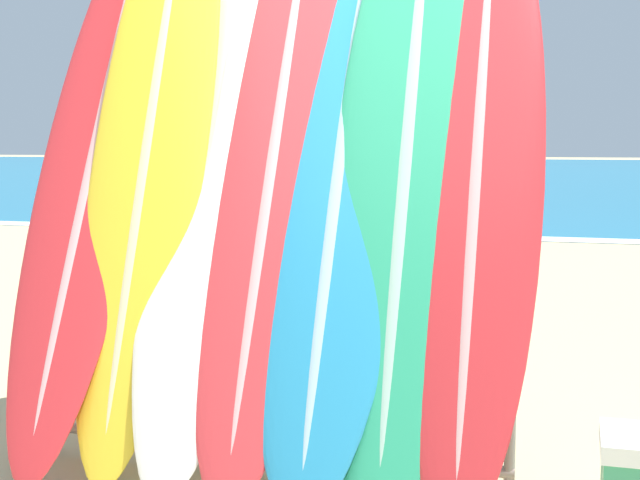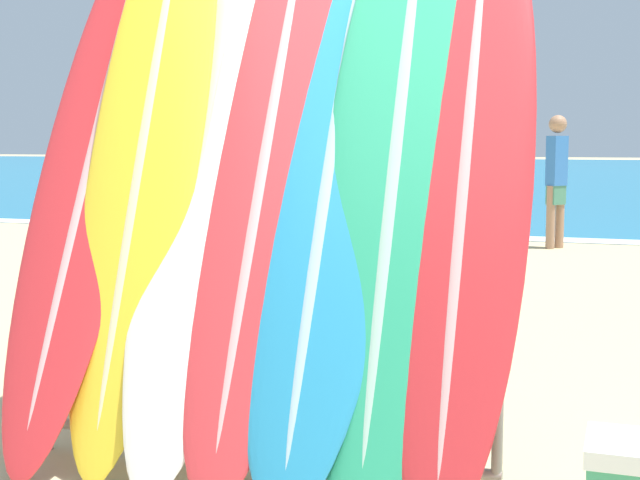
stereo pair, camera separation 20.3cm
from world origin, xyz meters
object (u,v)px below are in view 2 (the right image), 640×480
surfboard_slot_5 (397,162)px  surfboard_slot_1 (146,147)px  person_mid_beach (556,176)px  surfboard_slot_3 (268,162)px  surfboard_rack (252,363)px  surfboard_slot_4 (327,204)px  surfboard_slot_2 (206,181)px  surfboard_slot_6 (465,189)px  surfboard_slot_0 (93,164)px  person_near_water (417,199)px

surfboard_slot_5 → surfboard_slot_1: bearing=179.6°
person_mid_beach → surfboard_slot_3: bearing=32.6°
surfboard_rack → person_mid_beach: 8.19m
surfboard_slot_5 → surfboard_slot_4: bearing=-169.0°
surfboard_slot_1 → surfboard_slot_5: surfboard_slot_1 is taller
surfboard_slot_3 → person_mid_beach: surfboard_slot_3 is taller
surfboard_slot_4 → surfboard_slot_1: bearing=175.9°
surfboard_slot_2 → surfboard_slot_4: surfboard_slot_2 is taller
surfboard_rack → surfboard_slot_5: surfboard_slot_5 is taller
surfboard_slot_2 → surfboard_slot_3: (0.25, 0.03, 0.07)m
surfboard_rack → surfboard_slot_5: (0.54, 0.13, 0.77)m
surfboard_slot_5 → surfboard_slot_6: 0.28m
surfboard_slot_3 → surfboard_slot_6: (0.79, -0.06, -0.09)m
surfboard_slot_1 → surfboard_slot_3: size_ratio=1.05×
surfboard_slot_0 → surfboard_slot_2: surfboard_slot_0 is taller
surfboard_slot_0 → person_near_water: 3.47m
surfboard_slot_0 → surfboard_slot_6: (1.58, -0.06, -0.07)m
surfboard_slot_1 → surfboard_slot_2: 0.31m
surfboard_slot_0 → surfboard_slot_5: (1.32, -0.02, 0.02)m
surfboard_rack → surfboard_slot_1: surfboard_slot_1 is taller
surfboard_slot_1 → surfboard_rack: bearing=-14.8°
surfboard_slot_4 → person_mid_beach: 8.08m
surfboard_slot_0 → surfboard_slot_2: 0.55m
surfboard_rack → surfboard_slot_5: bearing=13.7°
surfboard_slot_2 → person_near_water: surfboard_slot_2 is taller
surfboard_slot_3 → surfboard_slot_6: 0.79m
surfboard_slot_3 → surfboard_slot_5: bearing=-2.4°
surfboard_slot_4 → surfboard_slot_6: size_ratio=0.94×
surfboard_slot_2 → person_near_water: bearing=88.9°
surfboard_slot_3 → surfboard_slot_6: surfboard_slot_3 is taller
surfboard_rack → surfboard_slot_3: surfboard_slot_3 is taller
surfboard_slot_2 → surfboard_slot_6: (1.04, -0.03, -0.01)m
surfboard_slot_2 → surfboard_slot_4: 0.53m
surfboard_slot_1 → person_mid_beach: (1.02, 8.02, -0.39)m
surfboard_slot_6 → person_mid_beach: bearing=92.1°
surfboard_rack → surfboard_slot_3: bearing=86.9°
surfboard_rack → person_mid_beach: size_ratio=1.18×
surfboard_slot_1 → surfboard_slot_3: (0.53, 0.01, -0.06)m
surfboard_slot_1 → surfboard_slot_5: (1.06, -0.01, -0.05)m
surfboard_slot_2 → person_mid_beach: bearing=84.7°
surfboard_rack → surfboard_slot_1: size_ratio=0.75×
surfboard_slot_0 → surfboard_slot_3: size_ratio=0.99×
surfboard_slot_1 → surfboard_slot_4: 0.83m
surfboard_rack → surfboard_slot_2: size_ratio=0.84×
surfboard_slot_0 → person_near_water: size_ratio=1.51×
surfboard_slot_5 → surfboard_rack: bearing=-166.3°
surfboard_slot_6 → person_mid_beach: 8.07m
surfboard_rack → surfboard_slot_0: size_ratio=0.80×
surfboard_slot_2 → surfboard_slot_6: surfboard_slot_2 is taller
surfboard_slot_1 → surfboard_slot_4: surfboard_slot_1 is taller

